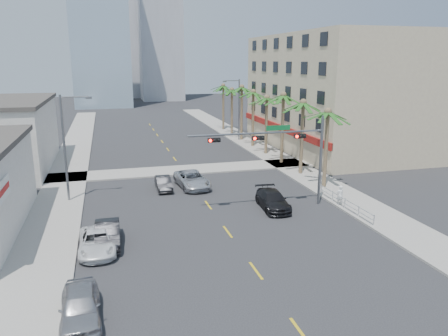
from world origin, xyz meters
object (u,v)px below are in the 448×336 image
Objects in this scene: car_lane_left at (163,183)px; car_parked_near at (80,306)px; traffic_signal_mast at (285,146)px; pedestrian at (340,195)px; car_parked_mid at (108,234)px; car_lane_center at (192,179)px; car_parked_far at (97,242)px; car_lane_right at (273,200)px.

car_parked_near is at bearing -107.44° from car_lane_left.
traffic_signal_mast is 12.35m from car_lane_left.
pedestrian reaches higher than car_parked_near.
car_parked_mid reaches higher than car_lane_left.
traffic_signal_mast reaches higher than car_lane_left.
pedestrian is at bearing 9.76° from car_parked_mid.
car_lane_center is at bearing 128.60° from traffic_signal_mast.
car_parked_near is (-15.18, -12.53, -4.30)m from traffic_signal_mast.
car_parked_near is at bearing -140.48° from traffic_signal_mast.
car_parked_mid is at bearing -129.40° from car_lane_center.
car_lane_center is 13.70m from pedestrian.
car_lane_center is at bearing 54.73° from car_parked_far.
traffic_signal_mast is 15.97m from car_parked_far.
traffic_signal_mast is at bearing -56.71° from car_lane_center.
traffic_signal_mast reaches higher than car_parked_near.
car_parked_mid is (-13.89, -3.99, -4.33)m from traffic_signal_mast.
traffic_signal_mast is 6.71× the size of pedestrian.
car_lane_right is at bearing -14.33° from pedestrian.
car_lane_left is at bearing 63.95° from car_parked_far.
car_parked_far is at bearing -156.40° from car_lane_right.
traffic_signal_mast reaches higher than car_parked_far.
pedestrian is (13.29, -8.59, 0.36)m from car_lane_left.
car_parked_near is at bearing -97.74° from car_parked_mid.
car_parked_far is at bearing -114.62° from car_lane_left.
traffic_signal_mast is 20.15m from car_parked_near.
car_lane_center reaches higher than car_parked_mid.
traffic_signal_mast reaches higher than car_parked_mid.
traffic_signal_mast is at bearing 37.21° from car_parked_near.
car_lane_left is (6.41, 20.00, -0.14)m from car_parked_near.
car_parked_near reaches higher than car_parked_mid.
car_parked_near is 0.94× the size of car_parked_far.
car_lane_left is at bearing 139.60° from traffic_signal_mast.
car_parked_far is (-0.65, -0.93, -0.07)m from car_parked_mid.
pedestrian reaches higher than car_lane_left.
car_lane_center reaches higher than car_lane_right.
car_parked_mid is 18.63m from pedestrian.
pedestrian is at bearing -6.34° from car_lane_right.
traffic_signal_mast is at bearing -17.83° from pedestrian.
traffic_signal_mast is 4.45m from car_lane_right.
car_lane_right is 5.56m from pedestrian.
car_lane_right is (13.60, 4.81, 0.05)m from car_parked_far.
car_parked_far is 14.42m from car_lane_right.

